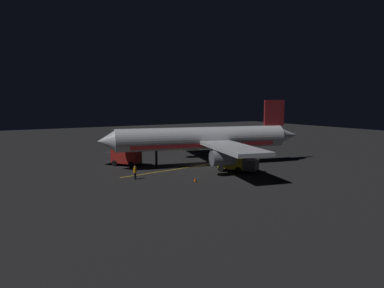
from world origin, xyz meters
TOP-DOWN VIEW (x-y plane):
  - ground_plane at (0.00, 0.00)m, footprint 180.00×180.00m
  - apron_guide_stripe at (-0.45, 4.00)m, footprint 2.56×19.98m
  - airliner at (-0.13, -0.54)m, footprint 30.11×32.76m
  - baggage_truck at (6.34, 10.77)m, footprint 6.15×5.39m
  - catering_truck at (-6.55, -1.46)m, footprint 5.77×4.64m
  - ground_crew_worker at (-3.51, 12.63)m, footprint 0.40×0.40m
  - traffic_cone_near_left at (-8.52, 6.68)m, footprint 0.50×0.50m
  - traffic_cone_near_right at (5.10, 8.96)m, footprint 0.50×0.50m
  - traffic_cone_under_wing at (3.43, 6.58)m, footprint 0.50×0.50m

SIDE VIEW (x-z plane):
  - ground_plane at x=0.00m, z-range -0.20..0.00m
  - apron_guide_stripe at x=-0.45m, z-range 0.00..0.01m
  - traffic_cone_near_left at x=-8.52m, z-range -0.03..0.52m
  - traffic_cone_near_right at x=5.10m, z-range -0.03..0.52m
  - traffic_cone_under_wing at x=3.43m, z-range -0.03..0.52m
  - ground_crew_worker at x=-3.51m, z-range 0.02..1.76m
  - catering_truck at x=-6.55m, z-range 0.05..2.26m
  - baggage_truck at x=6.34m, z-range 0.02..2.65m
  - airliner at x=-0.13m, z-range -1.01..9.22m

